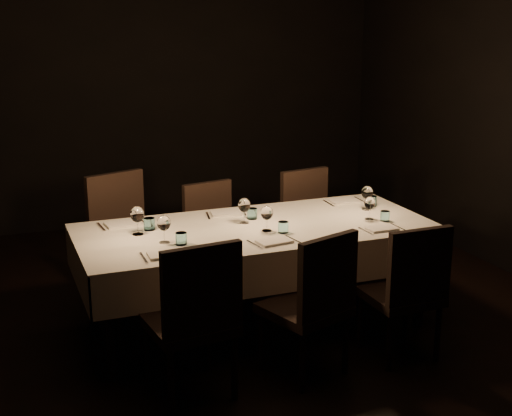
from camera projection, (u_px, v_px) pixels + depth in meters
name	position (u px, v px, depth m)	size (l,w,h in m)	color
room	(256.00, 123.00, 4.86)	(5.01, 6.01, 3.01)	black
dining_table	(256.00, 237.00, 5.07)	(2.52, 1.12, 0.76)	black
chair_near_left	(195.00, 314.00, 4.12)	(0.53, 0.53, 1.00)	black
place_setting_near_left	(169.00, 236.00, 4.60)	(0.34, 0.41, 0.19)	beige
chair_near_center	(314.00, 299.00, 4.38)	(0.58, 0.58, 0.96)	black
place_setting_near_center	(273.00, 225.00, 4.85)	(0.34, 0.40, 0.18)	beige
chair_near_right	(408.00, 286.00, 4.61)	(0.46, 0.46, 0.94)	black
place_setting_near_right	(377.00, 214.00, 5.14)	(0.31, 0.40, 0.17)	beige
chair_far_left	(125.00, 234.00, 5.58)	(0.62, 0.62, 1.02)	black
place_setting_far_left	(135.00, 220.00, 4.95)	(0.36, 0.42, 0.20)	beige
chair_far_center	(214.00, 233.00, 5.80)	(0.51, 0.51, 0.90)	black
place_setting_far_center	(240.00, 210.00, 5.22)	(0.35, 0.41, 0.18)	beige
chair_far_right	(311.00, 221.00, 6.05)	(0.52, 0.52, 0.95)	black
place_setting_far_right	(361.00, 197.00, 5.57)	(0.34, 0.41, 0.19)	beige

